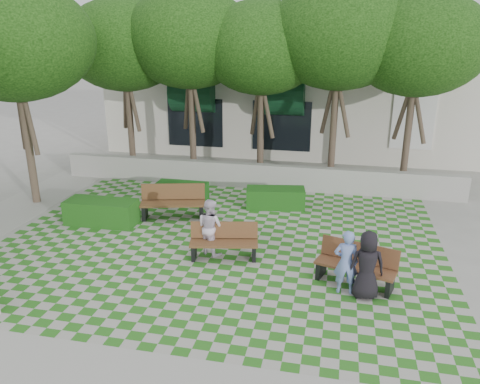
% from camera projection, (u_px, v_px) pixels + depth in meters
% --- Properties ---
extents(ground, '(90.00, 90.00, 0.00)m').
position_uv_depth(ground, '(208.00, 261.00, 11.93)').
color(ground, gray).
rests_on(ground, ground).
extents(lawn, '(12.00, 12.00, 0.00)m').
position_uv_depth(lawn, '(218.00, 244.00, 12.86)').
color(lawn, '#2B721E').
rests_on(lawn, ground).
extents(retaining_wall, '(15.00, 0.36, 0.90)m').
position_uv_depth(retaining_wall, '(254.00, 176.00, 17.52)').
color(retaining_wall, '#9E9B93').
rests_on(retaining_wall, ground).
extents(bench_east, '(1.91, 1.13, 0.95)m').
position_uv_depth(bench_east, '(356.00, 265.00, 10.73)').
color(bench_east, brown).
rests_on(bench_east, ground).
extents(bench_mid, '(1.81, 0.91, 0.91)m').
position_uv_depth(bench_mid, '(224.00, 242.00, 12.00)').
color(bench_mid, brown).
rests_on(bench_mid, ground).
extents(bench_west, '(2.09, 1.14, 1.04)m').
position_uv_depth(bench_west, '(173.00, 202.00, 14.60)').
color(bench_west, '#54351C').
rests_on(bench_west, ground).
extents(hedge_midright, '(2.01, 1.06, 0.67)m').
position_uv_depth(hedge_midright, '(275.00, 198.00, 15.48)').
color(hedge_midright, '#174A13').
rests_on(hedge_midright, ground).
extents(hedge_midleft, '(1.76, 0.71, 0.62)m').
position_uv_depth(hedge_midleft, '(182.00, 191.00, 16.23)').
color(hedge_midleft, '#134712').
rests_on(hedge_midleft, ground).
extents(hedge_west, '(2.15, 0.89, 0.75)m').
position_uv_depth(hedge_west, '(102.00, 212.00, 14.16)').
color(hedge_west, '#194D14').
rests_on(hedge_west, ground).
extents(person_blue, '(0.58, 0.41, 1.50)m').
position_uv_depth(person_blue, '(346.00, 262.00, 10.26)').
color(person_blue, '#738BD2').
rests_on(person_blue, ground).
extents(person_dark, '(0.82, 0.60, 1.55)m').
position_uv_depth(person_dark, '(367.00, 265.00, 10.07)').
color(person_dark, black).
rests_on(person_dark, ground).
extents(person_white, '(0.90, 0.83, 1.50)m').
position_uv_depth(person_white, '(210.00, 227.00, 12.15)').
color(person_white, silver).
rests_on(person_white, ground).
extents(tree_row, '(17.70, 13.40, 7.41)m').
position_uv_depth(tree_row, '(201.00, 43.00, 16.14)').
color(tree_row, '#47382B').
rests_on(tree_row, ground).
extents(building, '(18.00, 8.92, 5.15)m').
position_uv_depth(building, '(300.00, 95.00, 23.95)').
color(building, beige).
rests_on(building, ground).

